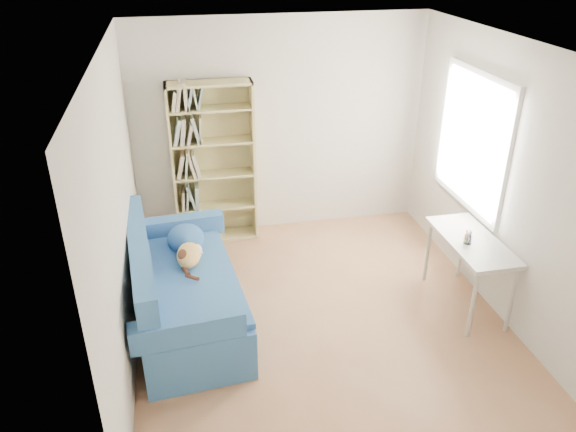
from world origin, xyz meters
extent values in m
plane|color=#9B6946|center=(0.00, 0.00, 0.00)|extent=(4.00, 4.00, 0.00)
cube|color=silver|center=(0.00, 2.00, 1.30)|extent=(3.50, 0.04, 2.60)
cube|color=silver|center=(0.00, -2.00, 1.30)|extent=(3.50, 0.04, 2.60)
cube|color=silver|center=(-1.75, 0.00, 1.30)|extent=(0.04, 4.00, 2.60)
cube|color=silver|center=(1.75, 0.00, 1.30)|extent=(0.04, 4.00, 2.60)
cube|color=white|center=(0.00, 0.00, 2.60)|extent=(3.50, 4.00, 0.04)
cube|color=white|center=(1.75, 0.60, 1.50)|extent=(0.01, 1.20, 1.30)
cube|color=#27568D|center=(-1.27, 0.18, 0.24)|extent=(1.09, 2.01, 0.48)
cube|color=#27568D|center=(-1.64, 0.18, 0.72)|extent=(0.35, 1.95, 0.47)
cube|color=#27568D|center=(-1.27, 1.06, 0.59)|extent=(0.93, 0.26, 0.22)
cube|color=#27568D|center=(-1.27, -0.70, 0.59)|extent=(0.93, 0.26, 0.22)
cube|color=#27568D|center=(-1.25, 0.18, 0.51)|extent=(1.06, 1.86, 0.05)
ellipsoid|color=#2F5E9A|center=(-1.23, 0.72, 0.63)|extent=(0.37, 0.41, 0.28)
ellipsoid|color=#B86D15|center=(-1.21, 0.40, 0.62)|extent=(0.26, 0.44, 0.17)
ellipsoid|color=silver|center=(-1.15, 0.52, 0.60)|extent=(0.15, 0.19, 0.10)
ellipsoid|color=black|center=(-1.24, 0.35, 0.66)|extent=(0.15, 0.22, 0.08)
sphere|color=#B86D15|center=(-1.19, 0.70, 0.66)|extent=(0.15, 0.15, 0.15)
cone|color=#B86D15|center=(-1.21, 0.74, 0.73)|extent=(0.06, 0.07, 0.07)
cone|color=#B86D15|center=(-1.21, 0.67, 0.73)|extent=(0.06, 0.07, 0.07)
cylinder|color=green|center=(-1.20, 0.63, 0.64)|extent=(0.12, 0.05, 0.12)
cylinder|color=black|center=(-1.23, 0.17, 0.58)|extent=(0.09, 0.17, 0.06)
cube|color=tan|center=(-1.30, 1.83, 0.97)|extent=(0.03, 0.30, 1.93)
cube|color=tan|center=(-0.36, 1.83, 0.97)|extent=(0.03, 0.30, 1.93)
cube|color=tan|center=(-0.83, 1.83, 1.92)|extent=(0.97, 0.30, 0.03)
cube|color=tan|center=(-0.83, 1.83, 0.01)|extent=(0.97, 0.30, 0.03)
cube|color=tan|center=(-0.83, 1.97, 0.97)|extent=(0.97, 0.02, 1.93)
cube|color=silver|center=(1.48, -0.08, 0.73)|extent=(0.49, 1.08, 0.04)
cylinder|color=silver|center=(1.68, 0.41, 0.35)|extent=(0.04, 0.04, 0.71)
cylinder|color=silver|center=(1.68, -0.57, 0.35)|extent=(0.04, 0.04, 0.71)
cylinder|color=silver|center=(1.29, 0.41, 0.35)|extent=(0.04, 0.04, 0.71)
cylinder|color=silver|center=(1.29, -0.57, 0.35)|extent=(0.04, 0.04, 0.71)
cylinder|color=white|center=(1.40, -0.14, 0.79)|extent=(0.08, 0.08, 0.09)
camera|label=1|loc=(-1.21, -4.33, 3.41)|focal=35.00mm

